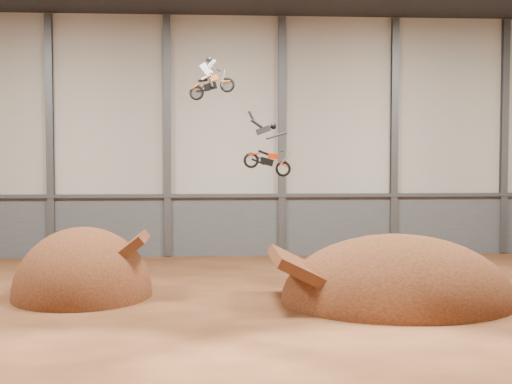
# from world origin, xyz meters

# --- Properties ---
(floor) EXTENTS (40.00, 40.00, 0.00)m
(floor) POSITION_xyz_m (0.00, 0.00, 0.00)
(floor) COLOR #462312
(floor) RESTS_ON ground
(back_wall) EXTENTS (40.00, 0.10, 14.00)m
(back_wall) POSITION_xyz_m (0.00, 15.00, 7.00)
(back_wall) COLOR beige
(back_wall) RESTS_ON ground
(lower_band_back) EXTENTS (39.80, 0.18, 3.50)m
(lower_band_back) POSITION_xyz_m (0.00, 14.90, 1.75)
(lower_band_back) COLOR #4E5156
(lower_band_back) RESTS_ON ground
(steel_rail) EXTENTS (39.80, 0.35, 0.20)m
(steel_rail) POSITION_xyz_m (0.00, 14.75, 3.55)
(steel_rail) COLOR #47494F
(steel_rail) RESTS_ON lower_band_back
(steel_column_1) EXTENTS (0.40, 0.36, 13.90)m
(steel_column_1) POSITION_xyz_m (-10.00, 14.80, 7.00)
(steel_column_1) COLOR #47494F
(steel_column_1) RESTS_ON ground
(steel_column_2) EXTENTS (0.40, 0.36, 13.90)m
(steel_column_2) POSITION_xyz_m (-3.33, 14.80, 7.00)
(steel_column_2) COLOR #47494F
(steel_column_2) RESTS_ON ground
(steel_column_3) EXTENTS (0.40, 0.36, 13.90)m
(steel_column_3) POSITION_xyz_m (3.33, 14.80, 7.00)
(steel_column_3) COLOR #47494F
(steel_column_3) RESTS_ON ground
(steel_column_4) EXTENTS (0.40, 0.36, 13.90)m
(steel_column_4) POSITION_xyz_m (10.00, 14.80, 7.00)
(steel_column_4) COLOR #47494F
(steel_column_4) RESTS_ON ground
(steel_column_5) EXTENTS (0.40, 0.36, 13.90)m
(steel_column_5) POSITION_xyz_m (16.67, 14.80, 7.00)
(steel_column_5) COLOR #47494F
(steel_column_5) RESTS_ON ground
(takeoff_ramp) EXTENTS (5.80, 6.69, 5.80)m
(takeoff_ramp) POSITION_xyz_m (-6.25, 3.41, 0.00)
(takeoff_ramp) COLOR #401E10
(takeoff_ramp) RESTS_ON ground
(landing_ramp) EXTENTS (9.43, 8.34, 5.44)m
(landing_ramp) POSITION_xyz_m (6.62, 1.36, 0.00)
(landing_ramp) COLOR #401E10
(landing_ramp) RESTS_ON ground
(fmx_rider_a) EXTENTS (2.52, 1.34, 2.26)m
(fmx_rider_a) POSITION_xyz_m (-0.73, 4.31, 9.39)
(fmx_rider_a) COLOR #D85A1D
(fmx_rider_b) EXTENTS (3.35, 0.93, 3.04)m
(fmx_rider_b) POSITION_xyz_m (1.50, 4.12, 6.38)
(fmx_rider_b) COLOR red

